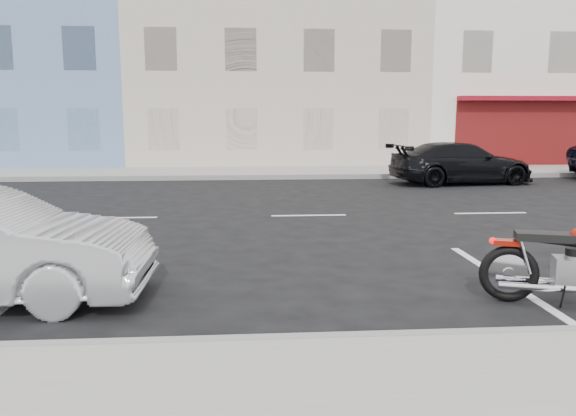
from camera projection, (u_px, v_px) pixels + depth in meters
name	position (u px, v px, depth m)	size (l,w,h in m)	color
ground	(401.00, 214.00, 12.13)	(120.00, 120.00, 0.00)	black
sidewalk_far	(200.00, 173.00, 20.32)	(80.00, 3.40, 0.15)	gray
curb_near	(53.00, 351.00, 4.87)	(80.00, 0.12, 0.16)	gray
curb_far	(196.00, 178.00, 18.65)	(80.00, 0.12, 0.16)	gray
bldg_blue	(16.00, 21.00, 26.13)	(12.00, 12.00, 13.00)	#607EA7
bldg_cream	(273.00, 40.00, 27.10)	(12.00, 12.00, 11.50)	#BAAD9B
bldg_corner	(533.00, 32.00, 27.95)	(14.00, 12.00, 12.50)	silver
car_far	(461.00, 163.00, 17.58)	(1.82, 4.48, 1.30)	black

